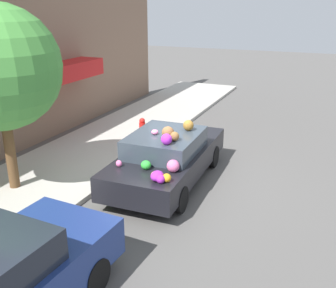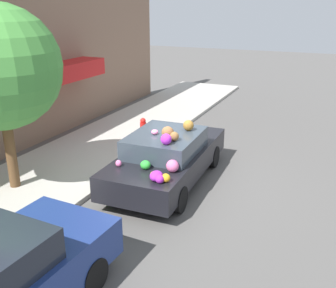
{
  "view_description": "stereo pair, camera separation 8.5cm",
  "coord_description": "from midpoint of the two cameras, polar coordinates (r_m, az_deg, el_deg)",
  "views": [
    {
      "loc": [
        -8.32,
        -3.8,
        4.27
      ],
      "look_at": [
        0.0,
        -0.18,
        1.0
      ],
      "focal_mm": 42.0,
      "sensor_mm": 36.0,
      "label": 1
    },
    {
      "loc": [
        -8.28,
        -3.88,
        4.27
      ],
      "look_at": [
        0.0,
        -0.18,
        1.0
      ],
      "focal_mm": 42.0,
      "sensor_mm": 36.0,
      "label": 2
    }
  ],
  "objects": [
    {
      "name": "ground_plane",
      "position": [
        10.09,
        -0.67,
        -5.22
      ],
      "size": [
        60.0,
        60.0,
        0.0
      ],
      "primitive_type": "plane",
      "color": "#565451"
    },
    {
      "name": "sidewalk_curb",
      "position": [
        11.37,
        -13.14,
        -2.46
      ],
      "size": [
        24.0,
        3.2,
        0.12
      ],
      "color": "#B2ADA3",
      "rests_on": "ground"
    },
    {
      "name": "building_facade",
      "position": [
        12.21,
        -22.51,
        11.99
      ],
      "size": [
        18.0,
        1.2,
        5.91
      ],
      "color": "#846651",
      "rests_on": "ground"
    },
    {
      "name": "fire_hydrant",
      "position": [
        12.63,
        -3.43,
        2.24
      ],
      "size": [
        0.2,
        0.2,
        0.7
      ],
      "color": "red",
      "rests_on": "sidewalk_curb"
    },
    {
      "name": "art_car",
      "position": [
        9.7,
        0.16,
        -1.8
      ],
      "size": [
        4.38,
        1.93,
        1.61
      ],
      "rotation": [
        0.0,
        0.0,
        0.04
      ],
      "color": "black",
      "rests_on": "ground"
    }
  ]
}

